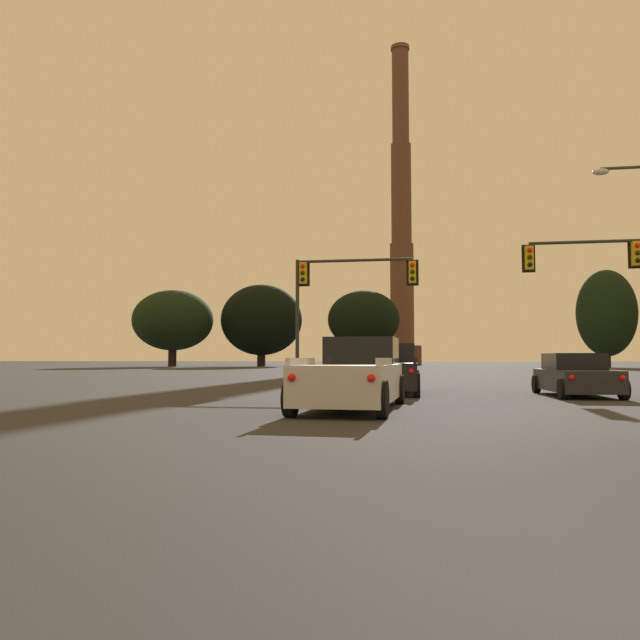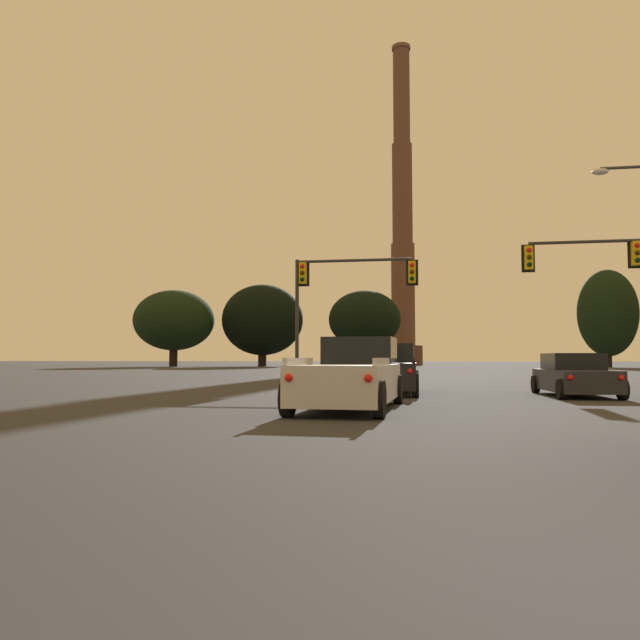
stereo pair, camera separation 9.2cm
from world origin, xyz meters
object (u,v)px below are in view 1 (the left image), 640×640
object	(u,v)px
pickup_truck_left_lane_front	(389,371)
traffic_light_overhead_left	(337,288)
pickup_truck_left_lane_second	(354,376)
smokestack	(402,238)
sedan_right_lane_front	(575,376)
traffic_light_overhead_right	(604,274)

from	to	relation	value
pickup_truck_left_lane_front	traffic_light_overhead_left	distance (m)	8.48
pickup_truck_left_lane_second	pickup_truck_left_lane_front	world-z (taller)	same
pickup_truck_left_lane_front	smokestack	xyz separation A→B (m)	(-2.87, 94.64, 23.18)
pickup_truck_left_lane_second	sedan_right_lane_front	size ratio (longest dim) A/B	1.17
pickup_truck_left_lane_front	traffic_light_overhead_left	world-z (taller)	traffic_light_overhead_left
sedan_right_lane_front	traffic_light_overhead_left	world-z (taller)	traffic_light_overhead_left
pickup_truck_left_lane_second	sedan_right_lane_front	world-z (taller)	pickup_truck_left_lane_second
traffic_light_overhead_right	pickup_truck_left_lane_second	bearing A→B (deg)	-126.01
sedan_right_lane_front	pickup_truck_left_lane_second	bearing A→B (deg)	-137.96
pickup_truck_left_lane_second	traffic_light_overhead_right	size ratio (longest dim) A/B	0.86
sedan_right_lane_front	traffic_light_overhead_left	size ratio (longest dim) A/B	0.78
pickup_truck_left_lane_second	traffic_light_overhead_left	distance (m)	14.96
sedan_right_lane_front	traffic_light_overhead_right	xyz separation A→B (m)	(2.76, 6.54, 4.25)
pickup_truck_left_lane_front	smokestack	distance (m)	97.48
pickup_truck_left_lane_second	traffic_light_overhead_right	bearing A→B (deg)	56.39
pickup_truck_left_lane_second	pickup_truck_left_lane_front	bearing A→B (deg)	88.77
pickup_truck_left_lane_second	sedan_right_lane_front	bearing A→B (deg)	46.45
traffic_light_overhead_right	smokestack	distance (m)	91.70
pickup_truck_left_lane_front	traffic_light_overhead_right	size ratio (longest dim) A/B	0.86
pickup_truck_left_lane_front	smokestack	bearing A→B (deg)	90.83
pickup_truck_left_lane_second	smokestack	size ratio (longest dim) A/B	0.09
pickup_truck_left_lane_second	traffic_light_overhead_right	xyz separation A→B (m)	(9.46, 13.01, 4.11)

